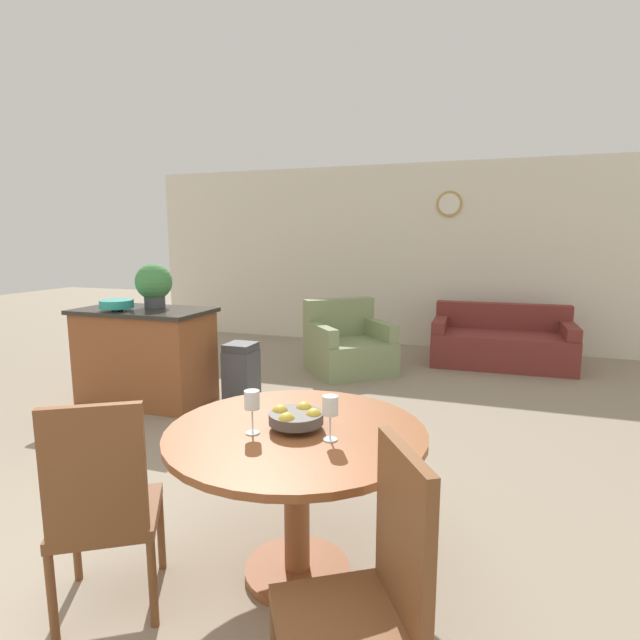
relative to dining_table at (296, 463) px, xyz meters
The scene contains 13 objects.
wall_back 5.61m from the dining_table, 96.08° to the left, with size 8.00×0.09×2.70m.
dining_table is the anchor object (origin of this frame).
dining_chair_near_left 0.84m from the dining_table, 142.67° to the right, with size 0.58×0.58×0.98m.
dining_chair_near_right 0.84m from the dining_table, 52.67° to the right, with size 0.58×0.58×0.98m.
fruit_bowl 0.22m from the dining_table, 112.32° to the left, with size 0.25×0.25×0.10m.
wine_glass_left 0.37m from the dining_table, 145.64° to the right, with size 0.07×0.07×0.20m.
wine_glass_right 0.37m from the dining_table, 20.93° to the right, with size 0.07×0.07×0.20m.
kitchen_island 3.07m from the dining_table, 140.64° to the left, with size 1.31×0.71×0.94m.
teal_bowl 3.14m from the dining_table, 144.95° to the left, with size 0.31×0.31×0.10m.
potted_plant 3.20m from the dining_table, 138.24° to the left, with size 0.36×0.36×0.43m.
trash_bin 2.64m from the dining_table, 123.50° to the left, with size 0.28×0.30×0.61m.
couch 4.80m from the dining_table, 78.06° to the left, with size 1.73×0.94×0.76m.
armchair 3.79m from the dining_table, 102.00° to the left, with size 1.24×1.23×0.87m.
Camera 1 is at (1.41, -1.14, 1.61)m, focal length 28.00 mm.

